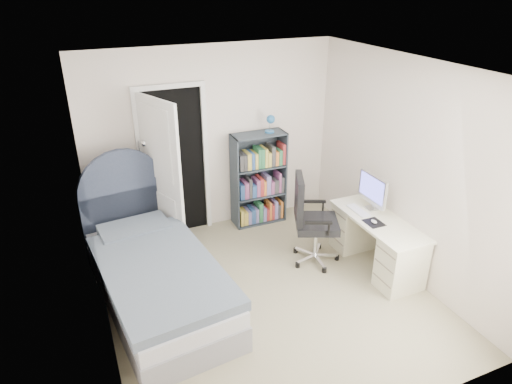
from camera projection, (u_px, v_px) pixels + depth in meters
name	position (u px, v px, depth m)	size (l,w,h in m)	color
room_shell	(269.00, 195.00, 4.59)	(3.50, 3.70, 2.60)	gray
door	(166.00, 171.00, 5.70)	(0.92, 0.78, 2.06)	black
bed	(155.00, 274.00, 4.94)	(1.32, 2.41, 1.42)	gray
nightstand	(136.00, 235.00, 5.63)	(0.35, 0.35, 0.53)	tan
floor_lamp	(147.00, 202.00, 5.90)	(0.21, 0.21, 1.44)	silver
bookcase	(260.00, 182.00, 6.41)	(0.74, 0.32, 1.58)	#353F48
desk	(376.00, 240.00, 5.50)	(0.53, 1.33, 1.09)	#EAE7C4
office_chair	(310.00, 216.00, 5.49)	(0.66, 0.67, 1.14)	silver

